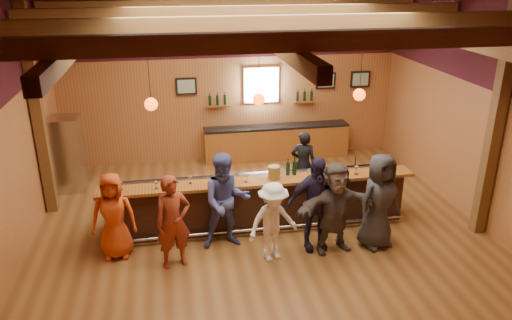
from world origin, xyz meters
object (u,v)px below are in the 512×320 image
at_px(back_bar_cabinet, 277,142).
at_px(bartender, 303,164).
at_px(bottle_a, 288,169).
at_px(customer_brown, 335,208).
at_px(customer_redvest, 173,222).
at_px(customer_navy, 315,204).
at_px(customer_orange, 114,216).
at_px(customer_denim, 226,201).
at_px(ice_bucket, 274,172).
at_px(customer_dark, 379,201).
at_px(bar_counter, 258,200).
at_px(customer_white, 273,222).
at_px(stainless_fridge, 68,154).

xyz_separation_m(back_bar_cabinet, bartender, (0.08, -2.45, 0.31)).
relative_size(bartender, bottle_a, 4.52).
bearing_deg(customer_brown, customer_redvest, 171.66).
bearing_deg(bartender, customer_navy, 99.01).
distance_m(customer_orange, bartender, 4.51).
bearing_deg(customer_denim, bartender, 42.39).
height_order(customer_brown, ice_bucket, customer_brown).
bearing_deg(customer_dark, customer_navy, 156.51).
xyz_separation_m(bar_counter, ice_bucket, (0.27, -0.30, 0.72)).
distance_m(customer_brown, bottle_a, 1.36).
relative_size(bar_counter, back_bar_cabinet, 1.57).
height_order(bar_counter, ice_bucket, ice_bucket).
distance_m(customer_orange, customer_dark, 4.91).
height_order(back_bar_cabinet, customer_redvest, customer_redvest).
relative_size(customer_redvest, customer_dark, 0.93).
xyz_separation_m(back_bar_cabinet, customer_white, (-1.17, -4.99, 0.28)).
bearing_deg(bar_counter, customer_denim, -133.23).
bearing_deg(bar_counter, bottle_a, -16.36).
xyz_separation_m(customer_redvest, customer_denim, (1.00, 0.50, 0.08)).
relative_size(customer_navy, customer_brown, 1.05).
bearing_deg(customer_denim, bottle_a, 24.34).
relative_size(stainless_fridge, customer_navy, 0.97).
distance_m(bar_counter, customer_brown, 1.83).
height_order(customer_orange, customer_denim, customer_denim).
distance_m(back_bar_cabinet, stainless_fridge, 5.43).
bearing_deg(bar_counter, customer_redvest, -143.41).
distance_m(customer_denim, ice_bucket, 1.18).
bearing_deg(customer_white, customer_dark, -15.88).
xyz_separation_m(customer_white, customer_dark, (2.06, 0.11, 0.18)).
relative_size(stainless_fridge, customer_white, 1.19).
bearing_deg(ice_bucket, customer_white, -102.94).
xyz_separation_m(bar_counter, stainless_fridge, (-4.12, 2.45, 0.38)).
relative_size(customer_orange, bartender, 1.05).
distance_m(back_bar_cabinet, bottle_a, 3.87).
distance_m(stainless_fridge, customer_navy, 6.16).
relative_size(stainless_fridge, ice_bucket, 6.80).
xyz_separation_m(customer_orange, customer_brown, (4.02, -0.52, 0.06)).
distance_m(back_bar_cabinet, customer_navy, 4.78).
height_order(stainless_fridge, customer_white, stainless_fridge).
bearing_deg(bar_counter, customer_orange, -164.11).
bearing_deg(stainless_fridge, bottle_a, -29.16).
distance_m(customer_dark, bartender, 2.55).
distance_m(bar_counter, bartender, 1.71).
distance_m(customer_brown, bartender, 2.44).
bearing_deg(bottle_a, customer_brown, -61.64).
xyz_separation_m(back_bar_cabinet, customer_redvest, (-2.94, -4.87, 0.39)).
bearing_deg(customer_brown, bottle_a, 110.47).
xyz_separation_m(back_bar_cabinet, customer_brown, (0.02, -4.90, 0.41)).
height_order(customer_white, bottle_a, customer_white).
xyz_separation_m(customer_orange, customer_dark, (4.88, -0.50, 0.11)).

